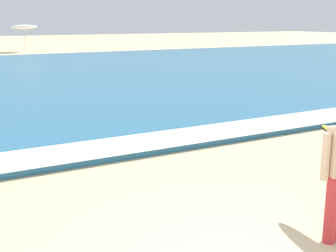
# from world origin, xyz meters

# --- Properties ---
(surf_foam) EXTENTS (120.00, 1.34, 0.01)m
(surf_foam) POSITION_xyz_m (0.00, 4.84, 0.15)
(surf_foam) COLOR white
(surf_foam) RESTS_ON sea
(beach_umbrella_4) EXTENTS (2.23, 2.25, 2.37)m
(beach_umbrella_4) POSITION_xyz_m (5.96, 37.42, 2.12)
(beach_umbrella_4) COLOR beige
(beach_umbrella_4) RESTS_ON ground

